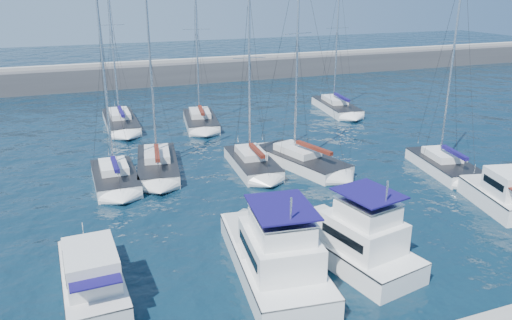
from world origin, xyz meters
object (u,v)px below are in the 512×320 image
object	(u,v)px
sailboat_mid_a	(115,177)
sailboat_mid_b	(158,164)
motor_yacht_stbd_inner	(354,242)
sailboat_back_b	(201,120)
sailboat_back_a	(121,121)
motor_yacht_port_outer	(92,278)
sailboat_back_c	(336,107)
sailboat_mid_e	(444,165)
sailboat_mid_c	(252,163)
motor_yacht_stbd_outer	(502,195)
sailboat_mid_d	(301,160)
motor_yacht_port_inner	(275,256)

from	to	relation	value
sailboat_mid_a	sailboat_mid_b	bearing A→B (deg)	26.47
motor_yacht_stbd_inner	sailboat_back_b	distance (m)	29.59
sailboat_mid_a	sailboat_mid_b	xyz separation A→B (m)	(3.48, 1.73, -0.04)
sailboat_back_a	motor_yacht_port_outer	bearing A→B (deg)	-98.46
motor_yacht_stbd_inner	sailboat_back_c	distance (m)	34.15
sailboat_mid_e	sailboat_back_c	distance (m)	20.89
motor_yacht_port_outer	sailboat_mid_c	distance (m)	18.95
motor_yacht_port_outer	motor_yacht_stbd_outer	xyz separation A→B (m)	(25.93, 0.58, 0.00)
motor_yacht_stbd_outer	sailboat_mid_b	distance (m)	25.17
sailboat_mid_b	sailboat_back_a	world-z (taller)	sailboat_back_a
motor_yacht_stbd_outer	sailboat_mid_c	distance (m)	18.22
sailboat_back_b	sailboat_mid_b	bearing A→B (deg)	-110.31
sailboat_mid_b	sailboat_mid_d	bearing A→B (deg)	-7.04
motor_yacht_stbd_inner	sailboat_back_b	size ratio (longest dim) A/B	0.55
sailboat_mid_b	sailboat_mid_e	xyz separation A→B (m)	(21.25, -8.31, 0.04)
sailboat_mid_a	sailboat_back_a	distance (m)	16.58
sailboat_mid_b	sailboat_mid_e	distance (m)	22.82
sailboat_back_a	sailboat_back_b	size ratio (longest dim) A/B	1.05
sailboat_mid_c	sailboat_back_b	world-z (taller)	sailboat_back_b
motor_yacht_stbd_outer	sailboat_mid_c	size ratio (longest dim) A/B	0.45
sailboat_mid_e	sailboat_back_c	size ratio (longest dim) A/B	1.06
sailboat_mid_b	sailboat_back_b	bearing A→B (deg)	69.29
sailboat_mid_a	sailboat_back_b	world-z (taller)	sailboat_mid_a
motor_yacht_stbd_inner	sailboat_mid_e	bearing A→B (deg)	22.50
sailboat_mid_d	sailboat_back_a	world-z (taller)	sailboat_mid_d
motor_yacht_port_outer	motor_yacht_port_inner	size ratio (longest dim) A/B	0.73
motor_yacht_port_outer	sailboat_mid_b	xyz separation A→B (m)	(6.00, 15.96, -0.43)
sailboat_mid_c	sailboat_mid_e	distance (m)	15.28
sailboat_back_b	sailboat_back_c	xyz separation A→B (m)	(16.59, 0.51, -0.01)
motor_yacht_stbd_outer	sailboat_back_c	bearing A→B (deg)	96.04
sailboat_mid_c	motor_yacht_stbd_outer	bearing A→B (deg)	-41.73
sailboat_mid_b	sailboat_back_c	distance (m)	26.47
motor_yacht_stbd_outer	sailboat_mid_e	world-z (taller)	sailboat_mid_e
motor_yacht_port_outer	sailboat_back_b	distance (m)	30.70
motor_yacht_port_inner	sailboat_mid_e	distance (m)	20.62
sailboat_mid_a	sailboat_back_a	bearing A→B (deg)	82.00
sailboat_mid_b	sailboat_back_c	xyz separation A→B (m)	(23.34, 12.48, 0.01)
sailboat_mid_c	sailboat_back_c	bearing A→B (deg)	46.45
sailboat_back_b	sailboat_mid_d	bearing A→B (deg)	-64.61
motor_yacht_stbd_inner	sailboat_mid_c	size ratio (longest dim) A/B	0.62
motor_yacht_port_outer	sailboat_mid_a	size ratio (longest dim) A/B	0.46
motor_yacht_stbd_inner	sailboat_back_b	xyz separation A→B (m)	(-0.47, 29.59, -0.60)
motor_yacht_port_outer	motor_yacht_stbd_inner	size ratio (longest dim) A/B	0.85
motor_yacht_stbd_outer	sailboat_back_b	bearing A→B (deg)	128.76
motor_yacht_port_inner	motor_yacht_stbd_inner	bearing A→B (deg)	4.73
motor_yacht_stbd_outer	sailboat_mid_a	xyz separation A→B (m)	(-23.41, 13.64, -0.39)
sailboat_mid_d	sailboat_back_c	world-z (taller)	sailboat_mid_d
sailboat_mid_d	sailboat_mid_e	distance (m)	11.34
motor_yacht_stbd_outer	sailboat_mid_b	xyz separation A→B (m)	(-19.93, 15.37, -0.43)
motor_yacht_port_inner	motor_yacht_port_outer	bearing A→B (deg)	177.47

